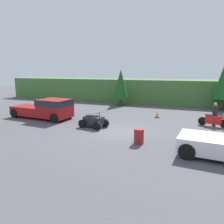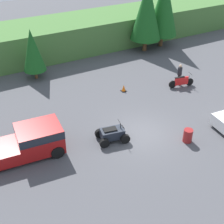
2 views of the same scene
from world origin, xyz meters
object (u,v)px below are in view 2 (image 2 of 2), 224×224
at_px(dirt_bike, 181,82).
at_px(traffic_cone, 124,88).
at_px(rider_person, 180,74).
at_px(steel_barrel, 188,136).
at_px(pickup_truck_red, 24,143).
at_px(quad_atv, 112,134).

height_order(dirt_bike, traffic_cone, dirt_bike).
relative_size(rider_person, steel_barrel, 2.02).
bearing_deg(rider_person, traffic_cone, -174.18).
relative_size(traffic_cone, steel_barrel, 0.62).
distance_m(pickup_truck_red, steel_barrel, 9.99).
relative_size(dirt_bike, quad_atv, 1.00).
bearing_deg(pickup_truck_red, quad_atv, -8.33).
distance_m(dirt_bike, rider_person, 0.68).
height_order(quad_atv, steel_barrel, quad_atv).
relative_size(quad_atv, steel_barrel, 2.47).
distance_m(pickup_truck_red, dirt_bike, 13.84).
height_order(rider_person, steel_barrel, rider_person).
height_order(quad_atv, rider_person, rider_person).
bearing_deg(pickup_truck_red, traffic_cone, 28.20).
xyz_separation_m(pickup_truck_red, dirt_bike, (13.64, 2.25, -0.48)).
distance_m(pickup_truck_red, rider_person, 14.00).
distance_m(rider_person, traffic_cone, 4.83).
bearing_deg(quad_atv, dirt_bike, 33.26).
bearing_deg(rider_person, quad_atv, -134.85).
bearing_deg(quad_atv, pickup_truck_red, 177.45).
bearing_deg(dirt_bike, quad_atv, -144.86).
height_order(pickup_truck_red, rider_person, pickup_truck_red).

